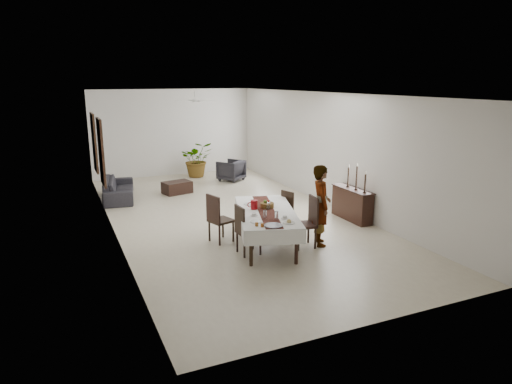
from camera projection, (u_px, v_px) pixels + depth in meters
name	position (u px, v px, depth m)	size (l,w,h in m)	color
floor	(231.00, 216.00, 12.14)	(6.00, 12.00, 0.00)	beige
ceiling	(229.00, 94.00, 11.37)	(6.00, 12.00, 0.02)	white
wall_back	(173.00, 133.00, 17.08)	(6.00, 0.02, 3.20)	white
wall_front	(381.00, 222.00, 6.43)	(6.00, 0.02, 3.20)	white
wall_left	(109.00, 166.00, 10.57)	(0.02, 12.00, 3.20)	white
wall_right	(329.00, 150.00, 12.94)	(0.02, 12.00, 3.20)	white
dining_table_top	(266.00, 212.00, 9.92)	(1.02, 2.44, 0.05)	black
table_leg_fl	(251.00, 249.00, 8.85)	(0.07, 0.07, 0.71)	black
table_leg_fr	(296.00, 247.00, 8.94)	(0.07, 0.07, 0.71)	black
table_leg_bl	(242.00, 214.00, 11.09)	(0.07, 0.07, 0.71)	black
table_leg_br	(278.00, 213.00, 11.18)	(0.07, 0.07, 0.71)	black
tablecloth_top	(266.00, 211.00, 9.92)	(1.20, 2.62, 0.01)	white
tablecloth_drape_left	(239.00, 218.00, 9.89)	(0.01, 2.62, 0.31)	white
tablecloth_drape_right	(293.00, 217.00, 10.01)	(0.01, 2.62, 0.31)	silver
tablecloth_drape_near	(275.00, 238.00, 8.69)	(1.20, 0.01, 0.31)	white
tablecloth_drape_far	(259.00, 202.00, 11.21)	(1.20, 0.01, 0.31)	white
table_runner	(266.00, 211.00, 9.91)	(0.36, 2.54, 0.00)	#532117
red_pitcher	(254.00, 205.00, 10.01)	(0.15, 0.15, 0.20)	#9C0B10
pitcher_handle	(250.00, 205.00, 10.00)	(0.12, 0.12, 0.02)	maroon
wine_glass_near	(276.00, 216.00, 9.27)	(0.07, 0.07, 0.17)	white
wine_glass_mid	(265.00, 214.00, 9.34)	(0.07, 0.07, 0.17)	silver
wine_glass_far	(268.00, 206.00, 9.95)	(0.07, 0.07, 0.17)	silver
teacup_right	(285.00, 217.00, 9.35)	(0.09, 0.09, 0.06)	silver
saucer_right	(285.00, 218.00, 9.36)	(0.15, 0.15, 0.01)	white
teacup_left	(254.00, 214.00, 9.53)	(0.09, 0.09, 0.06)	silver
saucer_left	(254.00, 216.00, 9.54)	(0.15, 0.15, 0.01)	silver
plate_near_right	(289.00, 223.00, 9.06)	(0.24, 0.24, 0.02)	silver
bread_near_right	(289.00, 221.00, 9.06)	(0.09, 0.09, 0.09)	#DDBA6B
plate_near_left	(256.00, 221.00, 9.14)	(0.24, 0.24, 0.02)	silver
plate_far_left	(249.00, 204.00, 10.42)	(0.24, 0.24, 0.02)	silver
serving_tray	(273.00, 225.00, 8.88)	(0.37, 0.37, 0.02)	#3E3D42
jam_jar_a	(262.00, 225.00, 8.82)	(0.07, 0.07, 0.08)	#984B16
jam_jar_b	(257.00, 224.00, 8.87)	(0.07, 0.07, 0.08)	brown
fruit_basket	(267.00, 205.00, 10.15)	(0.31, 0.31, 0.10)	brown
fruit_red	(268.00, 202.00, 10.16)	(0.09, 0.09, 0.09)	maroon
fruit_green	(265.00, 202.00, 10.16)	(0.08, 0.08, 0.08)	#4E7824
chair_right_near_seat	(304.00, 225.00, 9.84)	(0.47, 0.47, 0.05)	black
chair_right_near_leg_fl	(315.00, 238.00, 9.78)	(0.05, 0.05, 0.47)	black
chair_right_near_leg_fr	(308.00, 233.00, 10.14)	(0.05, 0.05, 0.47)	black
chair_right_near_leg_bl	(299.00, 240.00, 9.67)	(0.05, 0.05, 0.47)	black
chair_right_near_leg_br	(292.00, 234.00, 10.03)	(0.05, 0.05, 0.47)	black
chair_right_near_back	(314.00, 210.00, 9.82)	(0.47, 0.04, 0.60)	black
chair_right_far_seat	(282.00, 213.00, 10.97)	(0.39, 0.39, 0.04)	black
chair_right_far_leg_fl	(291.00, 222.00, 11.02)	(0.04, 0.04, 0.39)	black
chair_right_far_leg_fr	(282.00, 219.00, 11.25)	(0.04, 0.04, 0.39)	black
chair_right_far_leg_bl	(282.00, 225.00, 10.81)	(0.04, 0.04, 0.39)	black
chair_right_far_leg_br	(273.00, 222.00, 11.03)	(0.04, 0.04, 0.39)	black
chair_right_far_back	(287.00, 201.00, 11.03)	(0.39, 0.04, 0.50)	black
chair_left_near_seat	(249.00, 232.00, 9.46)	(0.44, 0.44, 0.05)	black
chair_left_near_leg_fl	(237.00, 242.00, 9.60)	(0.04, 0.04, 0.44)	black
chair_left_near_leg_fr	(244.00, 248.00, 9.28)	(0.04, 0.04, 0.44)	black
chair_left_near_leg_bl	(253.00, 239.00, 9.76)	(0.04, 0.04, 0.44)	black
chair_left_near_leg_br	(260.00, 245.00, 9.44)	(0.04, 0.04, 0.44)	black
chair_left_near_back	(240.00, 220.00, 9.30)	(0.44, 0.04, 0.57)	black
chair_left_far_seat	(221.00, 221.00, 10.17)	(0.47, 0.47, 0.05)	black
chair_left_far_leg_fl	(209.00, 231.00, 10.25)	(0.05, 0.05, 0.46)	black
chair_left_far_leg_fr	(220.00, 235.00, 9.97)	(0.05, 0.05, 0.46)	black
chair_left_far_leg_bl	(223.00, 228.00, 10.50)	(0.05, 0.05, 0.46)	black
chair_left_far_leg_br	(233.00, 232.00, 10.22)	(0.05, 0.05, 0.46)	black
chair_left_far_back	(213.00, 209.00, 9.96)	(0.47, 0.04, 0.59)	black
woman	(321.00, 205.00, 9.89)	(0.65, 0.43, 1.78)	gray
sideboard_body	(352.00, 205.00, 11.79)	(0.35, 1.33, 0.80)	black
sideboard_top	(353.00, 189.00, 11.69)	(0.39, 1.38, 0.03)	black
candlestick_near_base	(365.00, 192.00, 11.25)	(0.09, 0.09, 0.03)	black
candlestick_near_shaft	(365.00, 183.00, 11.20)	(0.04, 0.04, 0.44)	black
candlestick_near_candle	(366.00, 173.00, 11.13)	(0.03, 0.03, 0.07)	white
candlestick_mid_base	(356.00, 189.00, 11.57)	(0.09, 0.09, 0.03)	black
candlestick_mid_shaft	(357.00, 178.00, 11.49)	(0.04, 0.04, 0.58)	black
candlestick_mid_candle	(357.00, 165.00, 11.42)	(0.03, 0.03, 0.07)	white
candlestick_far_base	(348.00, 186.00, 11.88)	(0.09, 0.09, 0.03)	black
candlestick_far_shaft	(348.00, 177.00, 11.82)	(0.04, 0.04, 0.49)	black
candlestick_far_candle	(349.00, 166.00, 11.75)	(0.03, 0.03, 0.07)	beige
sofa	(119.00, 189.00, 13.85)	(2.16, 0.84, 0.63)	#2B282E
armchair	(231.00, 170.00, 16.33)	(0.79, 0.81, 0.74)	#272429
coffee_table	(177.00, 187.00, 14.55)	(0.86, 0.57, 0.38)	black
potted_plant	(197.00, 159.00, 16.92)	(1.18, 1.02, 1.31)	#244E1F
mirror_frame_near	(101.00, 152.00, 12.54)	(0.06, 1.05, 1.85)	black
mirror_glass_near	(102.00, 152.00, 12.55)	(0.01, 0.90, 1.70)	white
mirror_frame_far	(94.00, 143.00, 14.40)	(0.06, 1.05, 1.85)	black
mirror_glass_far	(95.00, 143.00, 14.42)	(0.01, 0.90, 1.70)	silver
fan_rod	(195.00, 94.00, 14.05)	(0.04, 0.04, 0.20)	white
fan_hub	(195.00, 101.00, 14.10)	(0.16, 0.16, 0.08)	white
fan_blade_n	(192.00, 100.00, 14.41)	(0.10, 0.55, 0.01)	silver
fan_blade_s	(198.00, 101.00, 13.79)	(0.10, 0.55, 0.01)	silver
fan_blade_e	(206.00, 101.00, 14.24)	(0.55, 0.10, 0.01)	white
fan_blade_w	(184.00, 101.00, 13.96)	(0.55, 0.10, 0.01)	white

